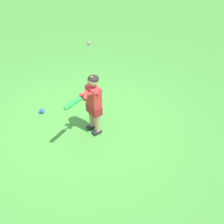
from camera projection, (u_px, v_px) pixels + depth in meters
name	position (u px, v px, depth m)	size (l,w,h in m)	color
ground_plane	(84.00, 126.00, 5.31)	(40.00, 40.00, 0.00)	#479338
child_batter	(92.00, 100.00, 4.80)	(0.76, 0.41, 1.08)	#232328
play_ball_center_lawn	(42.00, 111.00, 5.56)	(0.09, 0.09, 0.09)	blue
play_ball_by_bucket	(89.00, 43.00, 7.83)	(0.08, 0.08, 0.08)	pink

